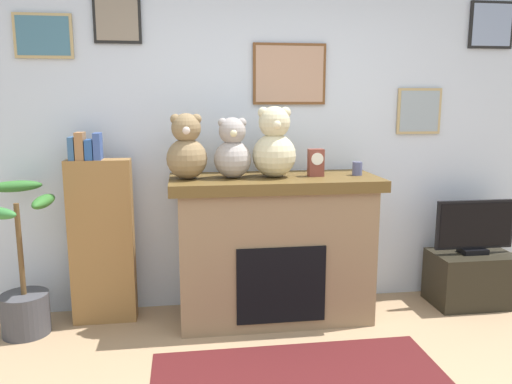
% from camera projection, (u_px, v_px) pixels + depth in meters
% --- Properties ---
extents(back_wall, '(5.20, 0.15, 2.60)m').
position_uv_depth(back_wall, '(260.00, 140.00, 3.96)').
color(back_wall, silver).
rests_on(back_wall, ground_plane).
extents(fireplace, '(1.51, 0.65, 1.07)m').
position_uv_depth(fireplace, '(274.00, 247.00, 3.76)').
color(fireplace, '#856A4D').
rests_on(fireplace, ground_plane).
extents(bookshelf, '(0.45, 0.16, 1.40)m').
position_uv_depth(bookshelf, '(101.00, 237.00, 3.66)').
color(bookshelf, olive).
rests_on(bookshelf, ground_plane).
extents(potted_plant, '(0.51, 0.58, 1.06)m').
position_uv_depth(potted_plant, '(24.00, 288.00, 3.50)').
color(potted_plant, '#3F3F44').
rests_on(potted_plant, ground_plane).
extents(tv_stand, '(0.63, 0.40, 0.42)m').
position_uv_depth(tv_stand, '(470.00, 278.00, 4.04)').
color(tv_stand, black).
rests_on(tv_stand, ground_plane).
extents(television, '(0.64, 0.14, 0.43)m').
position_uv_depth(television, '(475.00, 228.00, 3.96)').
color(television, black).
rests_on(television, tv_stand).
extents(candle_jar, '(0.07, 0.07, 0.10)m').
position_uv_depth(candle_jar, '(357.00, 169.00, 3.72)').
color(candle_jar, '#4C517A').
rests_on(candle_jar, fireplace).
extents(mantel_clock, '(0.11, 0.08, 0.20)m').
position_uv_depth(mantel_clock, '(316.00, 163.00, 3.67)').
color(mantel_clock, brown).
rests_on(mantel_clock, fireplace).
extents(teddy_bear_cream, '(0.28, 0.28, 0.46)m').
position_uv_depth(teddy_bear_cream, '(187.00, 150.00, 3.52)').
color(teddy_bear_cream, olive).
rests_on(teddy_bear_cream, fireplace).
extents(teddy_bear_brown, '(0.27, 0.27, 0.43)m').
position_uv_depth(teddy_bear_brown, '(232.00, 151.00, 3.57)').
color(teddy_bear_brown, gray).
rests_on(teddy_bear_brown, fireplace).
extents(teddy_bear_tan, '(0.31, 0.31, 0.51)m').
position_uv_depth(teddy_bear_tan, '(274.00, 146.00, 3.60)').
color(teddy_bear_tan, beige).
rests_on(teddy_bear_tan, fireplace).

